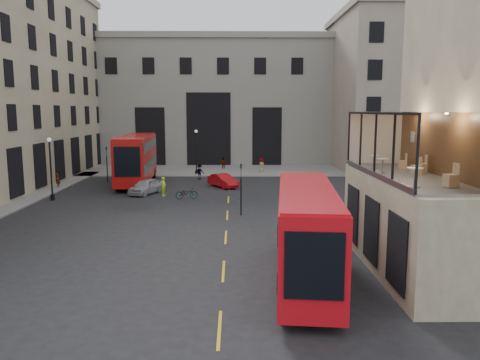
{
  "coord_description": "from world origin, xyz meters",
  "views": [
    {
      "loc": [
        -1.46,
        -21.37,
        7.57
      ],
      "look_at": [
        -1.1,
        9.35,
        3.0
      ],
      "focal_mm": 35.0,
      "sensor_mm": 36.0,
      "label": 1
    }
  ],
  "objects_px": {
    "car_c": "(130,176)",
    "cafe_chair_d": "(403,164)",
    "pedestrian_c": "(223,164)",
    "cafe_chair_a": "(451,180)",
    "bus_near": "(307,229)",
    "bus_far": "(137,157)",
    "cafe_table_far": "(374,160)",
    "car_a": "(146,186)",
    "traffic_light_far": "(107,160)",
    "cafe_chair_c": "(422,167)",
    "car_b": "(223,181)",
    "pedestrian_e": "(58,180)",
    "pedestrian_d": "(261,165)",
    "cafe_table_mid": "(383,163)",
    "cafe_table_near": "(415,174)",
    "pedestrian_a": "(125,174)",
    "street_lamp_a": "(51,172)",
    "pedestrian_b": "(200,172)",
    "cyclist": "(164,187)",
    "bicycle": "(187,193)",
    "street_lamp_b": "(196,155)",
    "traffic_light_near": "(241,182)",
    "cafe_chair_b": "(416,169)"
  },
  "relations": [
    {
      "from": "car_c",
      "to": "cyclist",
      "type": "height_order",
      "value": "cyclist"
    },
    {
      "from": "cafe_table_mid",
      "to": "cafe_table_far",
      "type": "distance_m",
      "value": 1.78
    },
    {
      "from": "traffic_light_far",
      "to": "cafe_chair_c",
      "type": "height_order",
      "value": "cafe_chair_c"
    },
    {
      "from": "car_b",
      "to": "pedestrian_b",
      "type": "relative_size",
      "value": 2.38
    },
    {
      "from": "traffic_light_far",
      "to": "car_a",
      "type": "relative_size",
      "value": 0.93
    },
    {
      "from": "traffic_light_far",
      "to": "cafe_chair_c",
      "type": "xyz_separation_m",
      "value": [
        22.56,
        -27.16,
        2.44
      ]
    },
    {
      "from": "car_b",
      "to": "pedestrian_e",
      "type": "distance_m",
      "value": 16.28
    },
    {
      "from": "bus_far",
      "to": "cafe_table_far",
      "type": "height_order",
      "value": "cafe_table_far"
    },
    {
      "from": "bus_near",
      "to": "cyclist",
      "type": "relative_size",
      "value": 6.28
    },
    {
      "from": "street_lamp_a",
      "to": "pedestrian_b",
      "type": "bearing_deg",
      "value": 45.87
    },
    {
      "from": "cyclist",
      "to": "cafe_chair_a",
      "type": "height_order",
      "value": "cafe_chair_a"
    },
    {
      "from": "bicycle",
      "to": "cyclist",
      "type": "relative_size",
      "value": 1.09
    },
    {
      "from": "pedestrian_e",
      "to": "pedestrian_b",
      "type": "bearing_deg",
      "value": 94.46
    },
    {
      "from": "pedestrian_a",
      "to": "pedestrian_e",
      "type": "relative_size",
      "value": 1.18
    },
    {
      "from": "pedestrian_d",
      "to": "cafe_table_far",
      "type": "relative_size",
      "value": 2.62
    },
    {
      "from": "cafe_table_mid",
      "to": "cafe_table_far",
      "type": "xyz_separation_m",
      "value": [
        0.11,
        1.77,
        -0.01
      ]
    },
    {
      "from": "cafe_chair_c",
      "to": "traffic_light_far",
      "type": "bearing_deg",
      "value": 129.72
    },
    {
      "from": "traffic_light_far",
      "to": "cyclist",
      "type": "height_order",
      "value": "traffic_light_far"
    },
    {
      "from": "street_lamp_a",
      "to": "cyclist",
      "type": "xyz_separation_m",
      "value": [
        9.21,
        1.84,
        -1.53
      ]
    },
    {
      "from": "car_c",
      "to": "pedestrian_d",
      "type": "distance_m",
      "value": 16.33
    },
    {
      "from": "street_lamp_b",
      "to": "pedestrian_b",
      "type": "bearing_deg",
      "value": -80.64
    },
    {
      "from": "car_c",
      "to": "cafe_chair_d",
      "type": "distance_m",
      "value": 32.86
    },
    {
      "from": "car_c",
      "to": "traffic_light_far",
      "type": "bearing_deg",
      "value": 26.44
    },
    {
      "from": "pedestrian_b",
      "to": "cafe_chair_b",
      "type": "height_order",
      "value": "cafe_chair_b"
    },
    {
      "from": "pedestrian_c",
      "to": "pedestrian_a",
      "type": "bearing_deg",
      "value": 42.67
    },
    {
      "from": "car_a",
      "to": "cyclist",
      "type": "bearing_deg",
      "value": -9.65
    },
    {
      "from": "bus_near",
      "to": "cafe_chair_d",
      "type": "bearing_deg",
      "value": 34.94
    },
    {
      "from": "bus_near",
      "to": "car_b",
      "type": "relative_size",
      "value": 2.71
    },
    {
      "from": "street_lamp_a",
      "to": "pedestrian_b",
      "type": "distance_m",
      "value": 16.81
    },
    {
      "from": "cyclist",
      "to": "cafe_chair_c",
      "type": "distance_m",
      "value": 24.75
    },
    {
      "from": "cafe_chair_d",
      "to": "bus_near",
      "type": "bearing_deg",
      "value": -145.06
    },
    {
      "from": "bus_far",
      "to": "car_a",
      "type": "height_order",
      "value": "bus_far"
    },
    {
      "from": "traffic_light_near",
      "to": "bus_near",
      "type": "relative_size",
      "value": 0.35
    },
    {
      "from": "bus_near",
      "to": "bus_far",
      "type": "bearing_deg",
      "value": 115.17
    },
    {
      "from": "traffic_light_far",
      "to": "pedestrian_c",
      "type": "bearing_deg",
      "value": 41.73
    },
    {
      "from": "pedestrian_b",
      "to": "street_lamp_a",
      "type": "bearing_deg",
      "value": -160.5
    },
    {
      "from": "bus_near",
      "to": "car_a",
      "type": "height_order",
      "value": "bus_near"
    },
    {
      "from": "pedestrian_e",
      "to": "cafe_chair_d",
      "type": "relative_size",
      "value": 2.12
    },
    {
      "from": "bus_far",
      "to": "cafe_table_mid",
      "type": "xyz_separation_m",
      "value": [
        17.26,
        -26.3,
        2.24
      ]
    },
    {
      "from": "street_lamp_a",
      "to": "pedestrian_d",
      "type": "bearing_deg",
      "value": 43.43
    },
    {
      "from": "bus_far",
      "to": "pedestrian_d",
      "type": "distance_m",
      "value": 16.21
    },
    {
      "from": "traffic_light_far",
      "to": "pedestrian_e",
      "type": "distance_m",
      "value": 5.6
    },
    {
      "from": "pedestrian_c",
      "to": "cafe_chair_a",
      "type": "height_order",
      "value": "cafe_chair_a"
    },
    {
      "from": "pedestrian_a",
      "to": "cafe_chair_d",
      "type": "bearing_deg",
      "value": -63.58
    },
    {
      "from": "cyclist",
      "to": "pedestrian_c",
      "type": "xyz_separation_m",
      "value": [
        4.88,
        18.94,
        -0.09
      ]
    },
    {
      "from": "pedestrian_c",
      "to": "cafe_table_mid",
      "type": "distance_m",
      "value": 39.19
    },
    {
      "from": "pedestrian_a",
      "to": "cafe_table_far",
      "type": "distance_m",
      "value": 31.34
    },
    {
      "from": "car_c",
      "to": "bicycle",
      "type": "distance_m",
      "value": 12.08
    },
    {
      "from": "cafe_table_mid",
      "to": "cafe_table_near",
      "type": "bearing_deg",
      "value": -90.65
    },
    {
      "from": "bicycle",
      "to": "pedestrian_c",
      "type": "distance_m",
      "value": 20.44
    }
  ]
}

